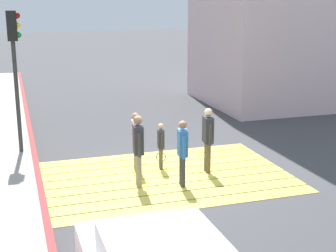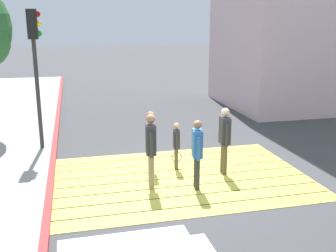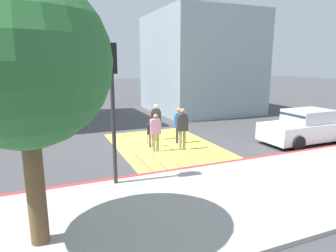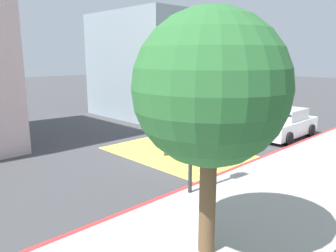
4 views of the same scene
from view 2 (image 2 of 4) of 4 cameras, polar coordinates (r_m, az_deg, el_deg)
The scene contains 9 objects.
ground_plane at distance 10.36m, azimuth 1.93°, elevation -7.39°, with size 120.00×120.00×0.00m, color #424244.
crosswalk_stripes at distance 10.35m, azimuth 1.93°, elevation -7.36°, with size 6.40×4.35×0.01m.
curb_painted at distance 10.02m, azimuth -16.48°, elevation -8.40°, with size 0.16×40.00×0.13m, color #BC3333.
traffic_light_corner at distance 12.42m, azimuth -18.43°, elevation 10.00°, with size 0.39×0.28×4.24m.
pedestrian_adult_lead at distance 10.39m, azimuth 8.08°, elevation -1.43°, with size 0.26×0.52×1.77m.
pedestrian_adult_trailing at distance 9.40m, azimuth 4.18°, elevation -3.37°, with size 0.27×0.49×1.69m.
pedestrian_adult_side at distance 10.56m, azimuth -2.47°, elevation -1.52°, with size 0.25×0.48×1.63m.
pedestrian_teen_behind at distance 9.42m, azimuth -2.46°, elevation -2.82°, with size 0.28×0.53×1.82m.
pedestrian_child_with_racket at distance 10.73m, azimuth 1.20°, elevation -2.46°, with size 0.30×0.40×1.29m.
Camera 2 is at (-2.60, -9.24, 3.89)m, focal length 42.71 mm.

